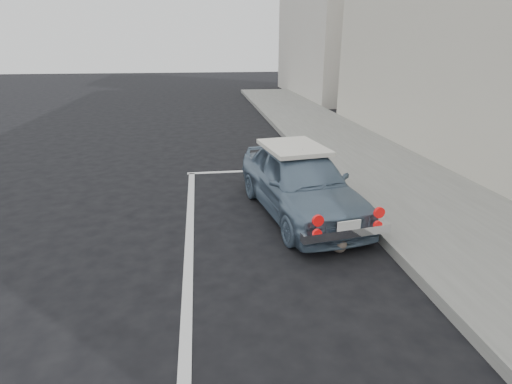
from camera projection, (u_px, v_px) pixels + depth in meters
sidewalk at (510, 260)px, 5.13m from camera, size 2.80×40.00×0.15m
building_far at (330, 17)px, 20.87m from camera, size 3.50×10.00×8.00m
pline_front at (255, 171)px, 8.98m from camera, size 3.00×0.12×0.01m
pline_side at (189, 249)px, 5.55m from camera, size 0.12×7.00×0.01m
retro_coupe at (300, 181)px, 6.56m from camera, size 1.80×3.46×1.12m
cat at (338, 243)px, 5.46m from camera, size 0.23×0.51×0.27m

